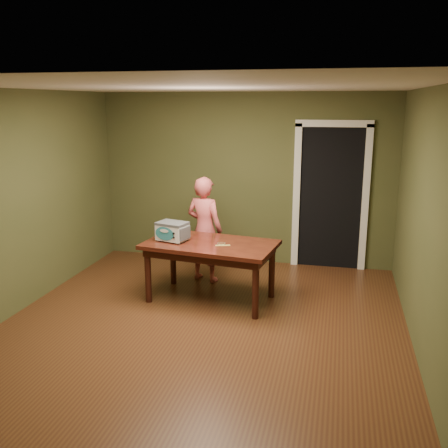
% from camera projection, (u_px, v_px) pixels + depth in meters
% --- Properties ---
extents(floor, '(5.00, 5.00, 0.00)m').
position_uv_depth(floor, '(201.00, 327.00, 5.58)').
color(floor, '#502E16').
rests_on(floor, ground).
extents(room_shell, '(4.52, 5.02, 2.61)m').
position_uv_depth(room_shell, '(200.00, 175.00, 5.17)').
color(room_shell, '#4B4C28').
rests_on(room_shell, ground).
extents(doorway, '(1.10, 0.66, 2.25)m').
position_uv_depth(doorway, '(331.00, 195.00, 7.67)').
color(doorway, black).
rests_on(doorway, ground).
extents(dining_table, '(1.70, 1.10, 0.75)m').
position_uv_depth(dining_table, '(210.00, 250.00, 6.21)').
color(dining_table, black).
rests_on(dining_table, floor).
extents(toy_oven, '(0.44, 0.35, 0.24)m').
position_uv_depth(toy_oven, '(172.00, 231.00, 6.25)').
color(toy_oven, '#4C4F54').
rests_on(toy_oven, dining_table).
extents(baking_pan, '(0.10, 0.10, 0.02)m').
position_uv_depth(baking_pan, '(221.00, 244.00, 6.10)').
color(baking_pan, silver).
rests_on(baking_pan, dining_table).
extents(spatula, '(0.18, 0.08, 0.01)m').
position_uv_depth(spatula, '(223.00, 245.00, 6.06)').
color(spatula, '#E8D365').
rests_on(spatula, dining_table).
extents(child, '(0.61, 0.49, 1.47)m').
position_uv_depth(child, '(205.00, 229.00, 6.90)').
color(child, '#C65153').
rests_on(child, floor).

